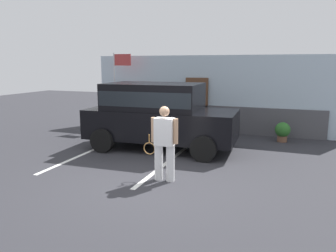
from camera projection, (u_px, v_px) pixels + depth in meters
ground_plane at (152, 180)px, 7.57m from camera, size 40.00×40.00×0.00m
parking_stripe_0 at (88, 152)px, 9.92m from camera, size 0.12×4.40×0.01m
parking_stripe_1 at (169, 161)px, 9.01m from camera, size 0.12×4.40×0.01m
house_frontage at (213, 96)px, 12.84m from camera, size 9.87×0.40×2.96m
parked_suv at (158, 113)px, 10.18m from camera, size 4.68×2.32×2.05m
tennis_player_man at (164, 143)px, 7.40m from camera, size 0.90×0.28×1.72m
potted_plant_by_porch at (283, 131)px, 11.22m from camera, size 0.51×0.51×0.67m
flag_pole at (118, 77)px, 13.29m from camera, size 0.80×0.06×3.06m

